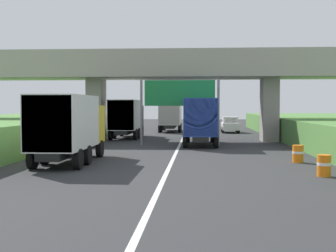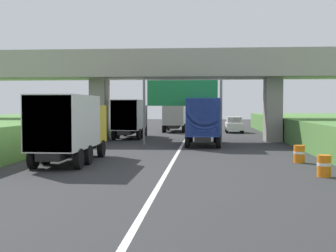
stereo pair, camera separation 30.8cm
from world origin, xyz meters
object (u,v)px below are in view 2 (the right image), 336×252
at_px(truck_red, 175,114).
at_px(construction_barrel_4, 299,154).
at_px(speed_limit_sign, 54,130).
at_px(car_white, 234,125).
at_px(overhead_highway_sign, 182,97).
at_px(truck_black, 130,117).
at_px(construction_barrel_3, 324,166).
at_px(truck_blue, 203,119).
at_px(truck_yellow, 70,125).

bearing_deg(truck_red, construction_barrel_4, -73.57).
bearing_deg(speed_limit_sign, car_white, 62.23).
bearing_deg(car_white, overhead_highway_sign, -106.56).
bearing_deg(construction_barrel_4, truck_black, 124.01).
relative_size(overhead_highway_sign, truck_black, 0.81).
relative_size(construction_barrel_3, construction_barrel_4, 1.00).
relative_size(overhead_highway_sign, truck_blue, 0.81).
height_order(construction_barrel_3, construction_barrel_4, same).
relative_size(truck_yellow, construction_barrel_3, 8.11).
bearing_deg(truck_red, construction_barrel_3, -75.72).
relative_size(truck_blue, truck_yellow, 1.00).
distance_m(truck_blue, car_white, 16.71).
distance_m(truck_black, truck_red, 11.24).
height_order(overhead_highway_sign, speed_limit_sign, overhead_highway_sign).
bearing_deg(overhead_highway_sign, truck_red, 95.49).
distance_m(overhead_highway_sign, construction_barrel_3, 16.38).
bearing_deg(construction_barrel_3, truck_blue, 108.94).
height_order(speed_limit_sign, construction_barrel_3, speed_limit_sign).
bearing_deg(construction_barrel_3, construction_barrel_4, 90.76).
height_order(truck_black, truck_red, same).
height_order(truck_red, truck_yellow, same).
relative_size(speed_limit_sign, truck_red, 0.31).
relative_size(truck_black, truck_yellow, 1.00).
bearing_deg(car_white, construction_barrel_3, -86.84).
xyz_separation_m(truck_black, truck_red, (3.33, 10.74, 0.00)).
bearing_deg(truck_yellow, truck_blue, 58.59).
height_order(overhead_highway_sign, construction_barrel_3, overhead_highway_sign).
bearing_deg(truck_black, truck_red, 72.79).
distance_m(speed_limit_sign, car_white, 26.29).
height_order(truck_red, construction_barrel_3, truck_red).
bearing_deg(truck_blue, construction_barrel_4, -63.58).
height_order(truck_red, construction_barrel_4, truck_red).
bearing_deg(overhead_highway_sign, truck_blue, -1.93).
bearing_deg(truck_black, construction_barrel_4, -55.99).
height_order(overhead_highway_sign, truck_black, overhead_highway_sign).
relative_size(truck_yellow, construction_barrel_4, 8.11).
bearing_deg(overhead_highway_sign, truck_black, 125.52).
bearing_deg(construction_barrel_4, truck_yellow, -175.06).
distance_m(truck_blue, truck_red, 18.14).
xyz_separation_m(truck_yellow, construction_barrel_3, (11.73, -3.64, -1.47)).
relative_size(speed_limit_sign, car_white, 0.54).
bearing_deg(construction_barrel_4, car_white, 93.58).
bearing_deg(speed_limit_sign, truck_yellow, -61.38).
relative_size(truck_blue, truck_red, 1.00).
bearing_deg(overhead_highway_sign, car_white, 73.44).
height_order(car_white, construction_barrel_3, car_white).
height_order(truck_black, car_white, truck_black).
xyz_separation_m(car_white, construction_barrel_3, (1.71, -30.97, -0.40)).
relative_size(truck_yellow, car_white, 1.78).
distance_m(truck_black, construction_barrel_4, 20.67).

